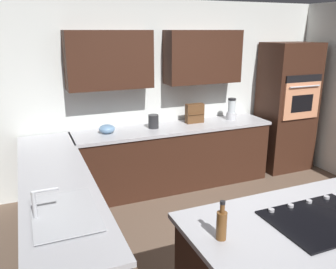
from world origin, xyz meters
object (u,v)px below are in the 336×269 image
Objects in this scene: cooktop at (322,220)px; spice_rack at (195,113)px; wall_oven at (286,107)px; mixing_bowl at (107,129)px; oil_bottle at (222,224)px; blender at (231,110)px; kettle at (153,121)px; sink_unit at (64,213)px.

cooktop is 2.71× the size of spice_rack.
mixing_bowl is (2.90, -0.05, -0.05)m from wall_oven.
wall_oven is at bearing 179.08° from mixing_bowl.
mixing_bowl reaches higher than cooktop.
cooktop is 3.64× the size of mixing_bowl.
oil_bottle is at bearing -5.95° from cooktop.
wall_oven is at bearing -136.60° from oil_bottle.
blender is 3.21m from oil_bottle.
blender reaches higher than kettle.
blender reaches higher than cooktop.
cooktop is 4.07× the size of kettle.
wall_oven is 9.68× the size of mixing_bowl.
wall_oven is 2.88× the size of sink_unit.
wall_oven reaches higher than cooktop.
wall_oven is 3.82m from oil_bottle.
cooktop is 2.82m from spice_rack.
blender is at bearing -143.76° from sink_unit.
sink_unit is 1.15m from oil_bottle.
sink_unit is 2.59× the size of oil_bottle.
oil_bottle is (1.77, 2.67, -0.03)m from blender.
mixing_bowl is at bearing -71.70° from cooktop.
wall_oven is 3.36m from cooktop.
spice_rack reaches higher than cooktop.
kettle is (1.25, 0.00, -0.05)m from blender.
spice_rack is 1.50× the size of kettle.
mixing_bowl is (0.91, -2.75, 0.05)m from cooktop.
kettle is (0.65, 0.04, -0.05)m from spice_rack.
blender is at bearing -2.67° from wall_oven.
wall_oven is 7.19× the size of spice_rack.
spice_rack is 0.65m from kettle.
wall_oven is at bearing 177.33° from blender.
spice_rack is (-1.30, -0.04, 0.08)m from mixing_bowl.
oil_bottle is (-0.90, 0.71, 0.09)m from sink_unit.
spice_rack reaches higher than kettle.
sink_unit reaches higher than mixing_bowl.
spice_rack reaches higher than mixing_bowl.
sink_unit is 2.49× the size of spice_rack.
wall_oven reaches higher than mixing_bowl.
blender is (1.00, -0.05, 0.03)m from wall_oven.
blender is at bearing -109.79° from cooktop.
mixing_bowl is at bearing 0.00° from blender.
cooktop is (1.99, 2.70, -0.10)m from wall_oven.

